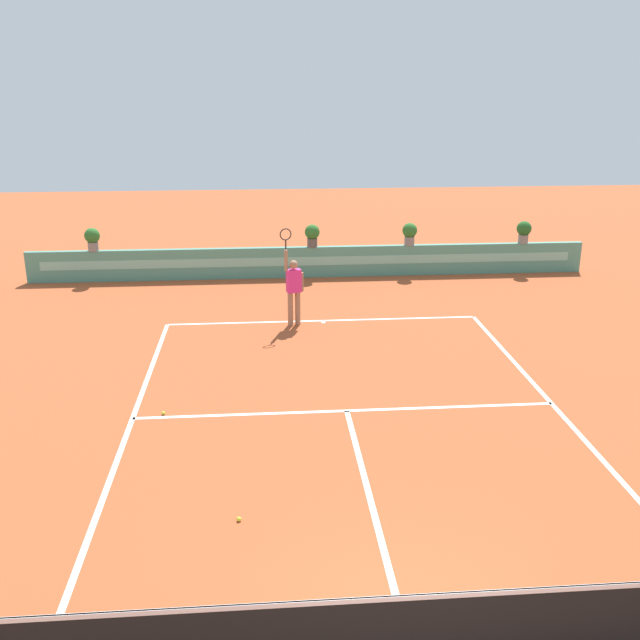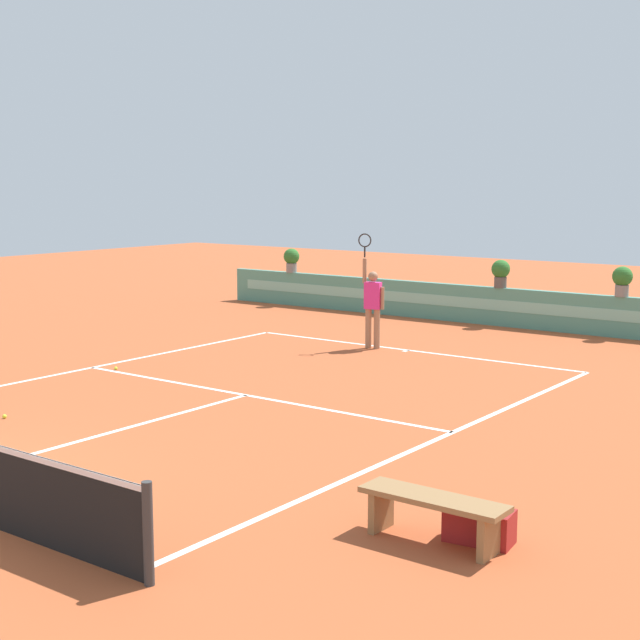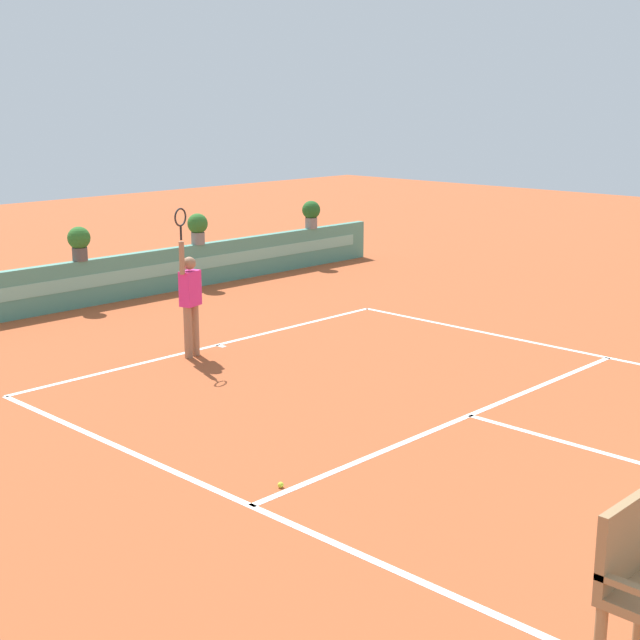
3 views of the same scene
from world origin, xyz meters
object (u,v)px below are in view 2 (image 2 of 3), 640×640
object	(u,v)px
tennis_ball_near_baseline	(116,368)
potted_plant_centre	(501,272)
tennis_player	(373,302)
potted_plant_far_left	(292,259)
bench_courtside	(433,508)
gear_bag	(479,525)
potted_plant_right	(622,279)
tennis_ball_mid_court	(4,416)

from	to	relation	value
tennis_ball_near_baseline	potted_plant_centre	world-z (taller)	potted_plant_centre
tennis_ball_near_baseline	potted_plant_centre	distance (m)	10.59
tennis_player	potted_plant_far_left	world-z (taller)	tennis_player
bench_courtside	gear_bag	bearing A→B (deg)	40.37
potted_plant_centre	tennis_player	bearing A→B (deg)	-99.80
potted_plant_right	potted_plant_centre	xyz separation A→B (m)	(-3.17, 0.00, 0.00)
gear_bag	potted_plant_far_left	world-z (taller)	potted_plant_far_left
gear_bag	tennis_ball_near_baseline	size ratio (longest dim) A/B	10.29
bench_courtside	tennis_ball_near_baseline	xyz separation A→B (m)	(-9.56, 4.06, -0.34)
tennis_player	tennis_ball_mid_court	bearing A→B (deg)	-97.92
tennis_ball_near_baseline	tennis_ball_mid_court	world-z (taller)	same
bench_courtside	potted_plant_far_left	xyz separation A→B (m)	(-12.89, 13.93, 1.04)
tennis_player	potted_plant_centre	xyz separation A→B (m)	(0.82, 4.77, 0.36)
potted_plant_far_left	potted_plant_centre	xyz separation A→B (m)	(6.91, 0.00, 0.00)
tennis_player	bench_courtside	bearing A→B (deg)	-53.40
tennis_ball_near_baseline	potted_plant_right	size ratio (longest dim) A/B	0.09
tennis_ball_near_baseline	potted_plant_far_left	bearing A→B (deg)	108.66
potted_plant_centre	potted_plant_far_left	bearing A→B (deg)	180.00
gear_bag	tennis_player	world-z (taller)	tennis_player
tennis_player	tennis_ball_near_baseline	world-z (taller)	tennis_player
bench_courtside	potted_plant_centre	size ratio (longest dim) A/B	2.21
gear_bag	tennis_player	size ratio (longest dim) A/B	0.27
bench_courtside	tennis_ball_mid_court	distance (m)	8.04
potted_plant_right	tennis_ball_mid_court	bearing A→B (deg)	-111.10
potted_plant_centre	tennis_ball_near_baseline	bearing A→B (deg)	-109.95
bench_courtside	gear_bag	world-z (taller)	bench_courtside
gear_bag	potted_plant_right	distance (m)	14.04
potted_plant_far_left	potted_plant_right	size ratio (longest dim) A/B	1.00
tennis_ball_near_baseline	potted_plant_far_left	xyz separation A→B (m)	(-3.33, 9.87, 1.38)
gear_bag	tennis_ball_mid_court	distance (m)	8.39
tennis_ball_near_baseline	potted_plant_far_left	world-z (taller)	potted_plant_far_left
tennis_player	tennis_ball_near_baseline	xyz separation A→B (m)	(-2.76, -5.10, -1.02)
tennis_ball_mid_court	potted_plant_far_left	bearing A→B (deg)	109.85
gear_bag	tennis_ball_mid_court	bearing A→B (deg)	179.23
bench_courtside	potted_plant_right	distance (m)	14.25
potted_plant_right	tennis_ball_near_baseline	bearing A→B (deg)	-124.38
bench_courtside	potted_plant_centre	xyz separation A→B (m)	(-5.98, 13.93, 1.04)
tennis_ball_near_baseline	potted_plant_centre	bearing A→B (deg)	70.05
bench_courtside	potted_plant_far_left	world-z (taller)	potted_plant_far_left
tennis_player	tennis_ball_near_baseline	distance (m)	5.89
tennis_ball_near_baseline	tennis_ball_mid_court	xyz separation A→B (m)	(1.54, -3.64, 0.00)
bench_courtside	gear_bag	size ratio (longest dim) A/B	2.29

